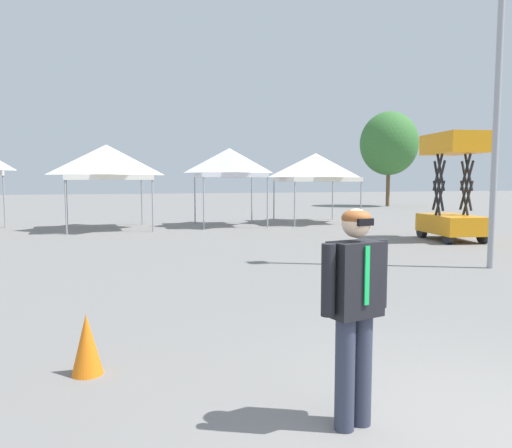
{
  "coord_description": "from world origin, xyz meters",
  "views": [
    {
      "loc": [
        -2.71,
        -2.81,
        2.0
      ],
      "look_at": [
        -0.42,
        4.57,
        1.3
      ],
      "focal_mm": 34.04,
      "sensor_mm": 36.0,
      "label": 1
    }
  ],
  "objects_px": {
    "canopy_tent_behind_left": "(107,162)",
    "light_pole_near_lift": "(499,57)",
    "canopy_tent_far_right": "(229,163)",
    "person_foreground": "(355,302)",
    "canopy_tent_far_left": "(316,167)",
    "scissor_lift": "(452,207)",
    "tree_behind_tents_left": "(389,144)",
    "traffic_cone_lot_center": "(87,344)"
  },
  "relations": [
    {
      "from": "tree_behind_tents_left",
      "to": "traffic_cone_lot_center",
      "type": "bearing_deg",
      "value": -127.38
    },
    {
      "from": "person_foreground",
      "to": "light_pole_near_lift",
      "type": "relative_size",
      "value": 0.22
    },
    {
      "from": "canopy_tent_behind_left",
      "to": "person_foreground",
      "type": "xyz_separation_m",
      "value": [
        1.8,
        -17.18,
        -1.68
      ]
    },
    {
      "from": "canopy_tent_far_right",
      "to": "scissor_lift",
      "type": "distance_m",
      "value": 9.37
    },
    {
      "from": "scissor_lift",
      "to": "light_pole_near_lift",
      "type": "distance_m",
      "value": 6.32
    },
    {
      "from": "canopy_tent_far_left",
      "to": "traffic_cone_lot_center",
      "type": "bearing_deg",
      "value": -121.46
    },
    {
      "from": "canopy_tent_far_right",
      "to": "light_pole_near_lift",
      "type": "distance_m",
      "value": 12.3
    },
    {
      "from": "canopy_tent_far_right",
      "to": "tree_behind_tents_left",
      "type": "bearing_deg",
      "value": 37.54
    },
    {
      "from": "tree_behind_tents_left",
      "to": "traffic_cone_lot_center",
      "type": "xyz_separation_m",
      "value": [
        -20.84,
        -27.28,
        -4.43
      ]
    },
    {
      "from": "person_foreground",
      "to": "scissor_lift",
      "type": "bearing_deg",
      "value": 47.76
    },
    {
      "from": "scissor_lift",
      "to": "light_pole_near_lift",
      "type": "xyz_separation_m",
      "value": [
        -2.59,
        -4.51,
        3.59
      ]
    },
    {
      "from": "canopy_tent_behind_left",
      "to": "person_foreground",
      "type": "distance_m",
      "value": 17.36
    },
    {
      "from": "canopy_tent_far_left",
      "to": "traffic_cone_lot_center",
      "type": "xyz_separation_m",
      "value": [
        -9.6,
        -15.69,
        -2.27
      ]
    },
    {
      "from": "light_pole_near_lift",
      "to": "traffic_cone_lot_center",
      "type": "xyz_separation_m",
      "value": [
        -8.57,
        -3.7,
        -4.38
      ]
    },
    {
      "from": "light_pole_near_lift",
      "to": "canopy_tent_far_left",
      "type": "bearing_deg",
      "value": 85.08
    },
    {
      "from": "canopy_tent_behind_left",
      "to": "traffic_cone_lot_center",
      "type": "distance_m",
      "value": 15.6
    },
    {
      "from": "canopy_tent_far_right",
      "to": "light_pole_near_lift",
      "type": "xyz_separation_m",
      "value": [
        3.17,
        -11.72,
        1.95
      ]
    },
    {
      "from": "canopy_tent_behind_left",
      "to": "light_pole_near_lift",
      "type": "xyz_separation_m",
      "value": [
        8.27,
        -11.71,
        1.98
      ]
    },
    {
      "from": "canopy_tent_far_right",
      "to": "person_foreground",
      "type": "distance_m",
      "value": 17.58
    },
    {
      "from": "canopy_tent_behind_left",
      "to": "light_pole_near_lift",
      "type": "bearing_deg",
      "value": -54.78
    },
    {
      "from": "canopy_tent_far_right",
      "to": "light_pole_near_lift",
      "type": "bearing_deg",
      "value": -74.87
    },
    {
      "from": "scissor_lift",
      "to": "light_pole_near_lift",
      "type": "relative_size",
      "value": 0.43
    },
    {
      "from": "tree_behind_tents_left",
      "to": "traffic_cone_lot_center",
      "type": "relative_size",
      "value": 11.27
    },
    {
      "from": "canopy_tent_behind_left",
      "to": "canopy_tent_far_right",
      "type": "distance_m",
      "value": 5.1
    },
    {
      "from": "canopy_tent_behind_left",
      "to": "traffic_cone_lot_center",
      "type": "height_order",
      "value": "canopy_tent_behind_left"
    },
    {
      "from": "canopy_tent_far_left",
      "to": "scissor_lift",
      "type": "relative_size",
      "value": 0.97
    },
    {
      "from": "canopy_tent_behind_left",
      "to": "canopy_tent_far_left",
      "type": "bearing_deg",
      "value": 1.73
    },
    {
      "from": "traffic_cone_lot_center",
      "to": "tree_behind_tents_left",
      "type": "bearing_deg",
      "value": 52.62
    },
    {
      "from": "traffic_cone_lot_center",
      "to": "canopy_tent_far_right",
      "type": "bearing_deg",
      "value": 70.7
    },
    {
      "from": "canopy_tent_far_right",
      "to": "person_foreground",
      "type": "height_order",
      "value": "canopy_tent_far_right"
    },
    {
      "from": "person_foreground",
      "to": "light_pole_near_lift",
      "type": "xyz_separation_m",
      "value": [
        6.47,
        5.47,
        3.66
      ]
    },
    {
      "from": "scissor_lift",
      "to": "traffic_cone_lot_center",
      "type": "relative_size",
      "value": 5.55
    },
    {
      "from": "tree_behind_tents_left",
      "to": "canopy_tent_far_right",
      "type": "bearing_deg",
      "value": -142.46
    },
    {
      "from": "traffic_cone_lot_center",
      "to": "canopy_tent_far_left",
      "type": "bearing_deg",
      "value": 58.54
    },
    {
      "from": "canopy_tent_far_left",
      "to": "person_foreground",
      "type": "height_order",
      "value": "canopy_tent_far_left"
    },
    {
      "from": "light_pole_near_lift",
      "to": "scissor_lift",
      "type": "bearing_deg",
      "value": 60.11
    },
    {
      "from": "traffic_cone_lot_center",
      "to": "canopy_tent_behind_left",
      "type": "bearing_deg",
      "value": 88.88
    },
    {
      "from": "canopy_tent_behind_left",
      "to": "canopy_tent_far_right",
      "type": "xyz_separation_m",
      "value": [
        5.1,
        0.01,
        0.03
      ]
    },
    {
      "from": "light_pole_near_lift",
      "to": "canopy_tent_behind_left",
      "type": "bearing_deg",
      "value": 125.22
    },
    {
      "from": "canopy_tent_behind_left",
      "to": "traffic_cone_lot_center",
      "type": "bearing_deg",
      "value": -91.12
    },
    {
      "from": "person_foreground",
      "to": "tree_behind_tents_left",
      "type": "bearing_deg",
      "value": 57.17
    },
    {
      "from": "canopy_tent_far_right",
      "to": "traffic_cone_lot_center",
      "type": "xyz_separation_m",
      "value": [
        -5.4,
        -15.42,
        -2.42
      ]
    }
  ]
}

